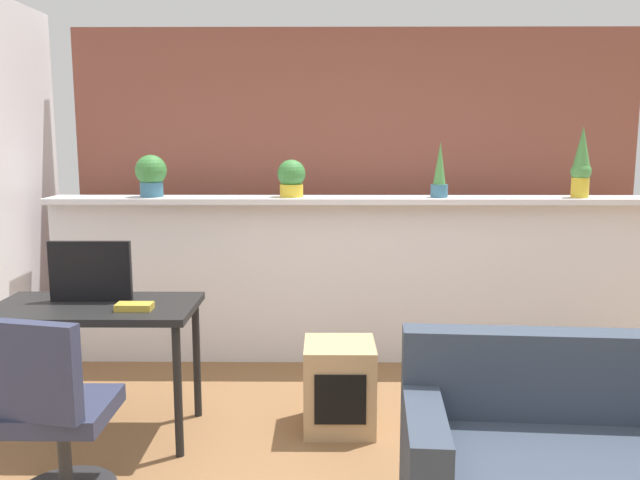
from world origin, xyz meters
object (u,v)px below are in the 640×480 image
at_px(desk, 95,320).
at_px(office_chair, 55,429).
at_px(potted_plant_1, 291,178).
at_px(tv_monitor, 90,271).
at_px(side_cube_shelf, 339,386).
at_px(couch, 591,469).
at_px(potted_plant_3, 581,164).
at_px(potted_plant_2, 440,174).
at_px(book_on_desk, 134,307).
at_px(potted_plant_0, 151,174).

distance_m(desk, office_chair, 0.81).
height_order(potted_plant_1, tv_monitor, potted_plant_1).
height_order(side_cube_shelf, couch, couch).
bearing_deg(potted_plant_3, tv_monitor, -160.01).
relative_size(potted_plant_2, book_on_desk, 2.07).
relative_size(desk, tv_monitor, 2.43).
bearing_deg(office_chair, potted_plant_1, 64.82).
xyz_separation_m(potted_plant_1, tv_monitor, (-1.06, -1.17, -0.44)).
relative_size(potted_plant_1, book_on_desk, 1.41).
distance_m(tv_monitor, office_chair, 1.00).
bearing_deg(potted_plant_1, tv_monitor, -132.13).
relative_size(potted_plant_0, potted_plant_3, 0.60).
relative_size(potted_plant_0, desk, 0.27).
xyz_separation_m(tv_monitor, book_on_desk, (0.29, -0.19, -0.15)).
bearing_deg(office_chair, tv_monitor, 97.66).
distance_m(potted_plant_3, desk, 3.40).
bearing_deg(desk, tv_monitor, 116.44).
relative_size(potted_plant_1, couch, 0.17).
distance_m(potted_plant_0, desk, 1.44).
xyz_separation_m(potted_plant_2, tv_monitor, (-2.12, -1.13, -0.48)).
height_order(potted_plant_0, potted_plant_3, potted_plant_3).
bearing_deg(tv_monitor, potted_plant_1, 47.87).
distance_m(potted_plant_1, tv_monitor, 1.64).
height_order(tv_monitor, side_cube_shelf, tv_monitor).
bearing_deg(office_chair, potted_plant_2, 44.60).
height_order(potted_plant_2, couch, potted_plant_2).
xyz_separation_m(potted_plant_1, potted_plant_3, (2.06, -0.03, 0.10)).
distance_m(potted_plant_3, office_chair, 3.75).
bearing_deg(office_chair, desk, 95.50).
height_order(potted_plant_1, potted_plant_3, potted_plant_3).
bearing_deg(side_cube_shelf, potted_plant_0, 139.21).
height_order(potted_plant_2, desk, potted_plant_2).
xyz_separation_m(potted_plant_1, couch, (1.36, -2.15, -1.08)).
distance_m(tv_monitor, book_on_desk, 0.38).
distance_m(potted_plant_2, desk, 2.51).
bearing_deg(couch, side_cube_shelf, 135.95).
bearing_deg(potted_plant_3, potted_plant_1, 179.03).
distance_m(potted_plant_0, potted_plant_2, 2.07).
bearing_deg(potted_plant_3, office_chair, -146.69).
xyz_separation_m(potted_plant_1, book_on_desk, (-0.76, -1.36, -0.60)).
relative_size(potted_plant_0, book_on_desk, 1.59).
bearing_deg(desk, potted_plant_0, 89.63).
height_order(potted_plant_1, desk, potted_plant_1).
bearing_deg(potted_plant_2, desk, -149.67).
distance_m(side_cube_shelf, couch, 1.43).
bearing_deg(tv_monitor, couch, -22.14).
bearing_deg(potted_plant_1, potted_plant_2, -1.91).
relative_size(office_chair, book_on_desk, 4.79).
relative_size(desk, side_cube_shelf, 2.20).
relative_size(desk, office_chair, 1.21).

